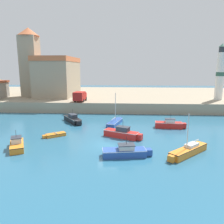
{
  "coord_description": "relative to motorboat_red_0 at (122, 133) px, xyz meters",
  "views": [
    {
      "loc": [
        2.16,
        -26.39,
        9.6
      ],
      "look_at": [
        -0.23,
        11.48,
        2.0
      ],
      "focal_mm": 35.0,
      "sensor_mm": 36.0,
      "label": 1
    }
  ],
  "objects": [
    {
      "name": "motorboat_blue_2",
      "position": [
        0.5,
        -6.72,
        -0.08
      ],
      "size": [
        5.62,
        2.34,
        2.3
      ],
      "color": "#284C9E",
      "rests_on": "ground"
    },
    {
      "name": "ground_plane",
      "position": [
        -1.74,
        -3.23,
        -0.61
      ],
      "size": [
        200.0,
        200.0,
        0.0
      ],
      "primitive_type": "plane",
      "color": "#28607F"
    },
    {
      "name": "quay_seawall",
      "position": [
        -1.74,
        36.05,
        0.55
      ],
      "size": [
        120.0,
        40.0,
        2.32
      ],
      "primitive_type": "cube",
      "color": "gray",
      "rests_on": "ground"
    },
    {
      "name": "lighthouse",
      "position": [
        22.26,
        23.19,
        7.95
      ],
      "size": [
        1.86,
        1.86,
        12.86
      ],
      "color": "silver",
      "rests_on": "quay_seawall"
    },
    {
      "name": "motorboat_black_7",
      "position": [
        -9.13,
        8.37,
        -0.03
      ],
      "size": [
        4.32,
        5.62,
        2.43
      ],
      "color": "black",
      "rests_on": "ground"
    },
    {
      "name": "motorboat_red_0",
      "position": [
        0.0,
        0.0,
        0.0
      ],
      "size": [
        5.57,
        3.41,
        2.5
      ],
      "color": "red",
      "rests_on": "ground"
    },
    {
      "name": "dinghy_orange_1",
      "position": [
        -9.66,
        -0.12,
        -0.36
      ],
      "size": [
        3.16,
        2.61,
        0.52
      ],
      "color": "orange",
      "rests_on": "ground"
    },
    {
      "name": "sailboat_blue_5",
      "position": [
        -1.41,
        7.46,
        -0.24
      ],
      "size": [
        2.66,
        5.86,
        5.49
      ],
      "color": "#284C9E",
      "rests_on": "ground"
    },
    {
      "name": "truck_on_quay",
      "position": [
        -9.77,
        18.2,
        2.93
      ],
      "size": [
        2.41,
        4.43,
        2.2
      ],
      "color": "#AD1E19",
      "rests_on": "quay_seawall"
    },
    {
      "name": "motorboat_red_4",
      "position": [
        7.65,
        5.55,
        -0.0
      ],
      "size": [
        5.01,
        1.8,
        2.45
      ],
      "color": "red",
      "rests_on": "ground"
    },
    {
      "name": "motorboat_orange_6",
      "position": [
        -12.75,
        -5.15,
        -0.08
      ],
      "size": [
        3.15,
        4.75,
        2.36
      ],
      "color": "orange",
      "rests_on": "ground"
    },
    {
      "name": "sailboat_orange_3",
      "position": [
        7.57,
        -5.81,
        -0.12
      ],
      "size": [
        5.44,
        5.25,
        4.8
      ],
      "color": "orange",
      "rests_on": "ground"
    },
    {
      "name": "church",
      "position": [
        -18.99,
        28.27,
        7.62
      ],
      "size": [
        13.64,
        15.9,
        17.3
      ],
      "color": "gray",
      "rests_on": "quay_seawall"
    }
  ]
}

